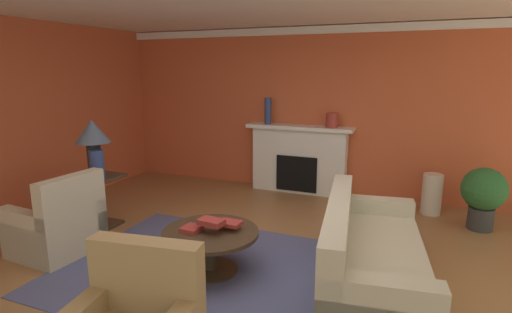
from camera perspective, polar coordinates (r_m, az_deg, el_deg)
name	(u,v)px	position (r m, az deg, el deg)	size (l,w,h in m)	color
ground_plane	(243,273)	(4.36, -1.83, -16.19)	(9.36, 9.36, 0.00)	olive
wall_fireplace	(320,111)	(6.89, 9.07, 6.34)	(7.80, 0.12, 2.77)	#C65633
wall_window	(9,121)	(6.51, -31.60, 4.34)	(0.12, 6.83, 2.77)	#C65633
crown_moulding	(322,30)	(6.80, 9.29, 17.27)	(7.80, 0.08, 0.12)	white
area_rug	(211,271)	(4.42, -6.34, -15.76)	(3.12, 2.39, 0.01)	#4C517A
fireplace	(299,161)	(6.90, 6.07, -0.61)	(1.80, 0.35, 1.16)	white
sofa	(369,260)	(4.10, 15.65, -13.94)	(1.18, 2.20, 0.85)	#BCB299
armchair_near_window	(58,228)	(5.19, -26.23, -9.00)	(0.86, 0.86, 0.95)	#C1B293
coffee_table	(211,241)	(4.28, -6.45, -11.86)	(1.00, 1.00, 0.45)	#3D2D1E
side_table	(98,198)	(5.79, -21.45, -5.47)	(0.56, 0.56, 0.70)	#3D2D1E
table_lamp	(93,137)	(5.60, -22.10, 2.60)	(0.44, 0.44, 0.75)	black
vase_mantel_right	(332,120)	(6.59, 10.70, 5.05)	(0.19, 0.19, 0.23)	#9E3328
vase_on_side_table	(97,165)	(5.48, -21.57, -1.13)	(0.18, 0.18, 0.38)	navy
vase_mantel_left	(268,111)	(6.89, 1.69, 6.46)	(0.12, 0.12, 0.45)	navy
vase_tall_corner	(432,194)	(6.41, 23.61, -4.90)	(0.28, 0.28, 0.60)	beige
book_red_cover	(192,229)	(4.25, -9.08, -10.09)	(0.19, 0.19, 0.05)	maroon
book_art_folio	(230,223)	(4.23, -3.75, -9.38)	(0.24, 0.17, 0.04)	maroon
book_small_novel	(211,222)	(4.14, -6.34, -9.20)	(0.25, 0.16, 0.06)	maroon
potted_plant	(484,193)	(6.05, 29.50, -4.57)	(0.56, 0.56, 0.83)	#333333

